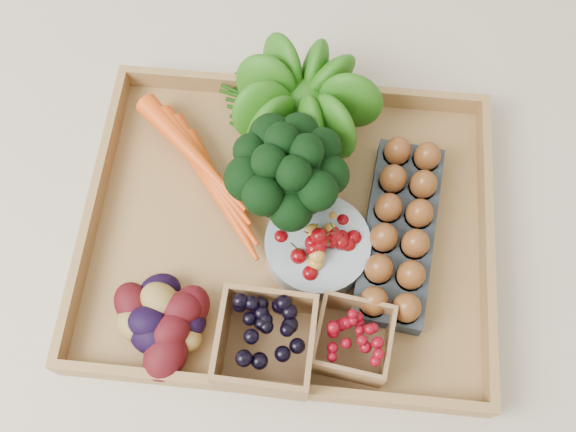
# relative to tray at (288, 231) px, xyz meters

# --- Properties ---
(ground) EXTENTS (4.00, 4.00, 0.00)m
(ground) POSITION_rel_tray_xyz_m (0.00, 0.00, -0.01)
(ground) COLOR beige
(ground) RESTS_ON ground
(tray) EXTENTS (0.55, 0.45, 0.01)m
(tray) POSITION_rel_tray_xyz_m (0.00, 0.00, 0.00)
(tray) COLOR #A47A45
(tray) RESTS_ON ground
(carrots) EXTENTS (0.22, 0.16, 0.05)m
(carrots) POSITION_rel_tray_xyz_m (-0.12, 0.07, 0.03)
(carrots) COLOR #ED4C10
(carrots) RESTS_ON tray
(lettuce) EXTENTS (0.14, 0.14, 0.14)m
(lettuce) POSITION_rel_tray_xyz_m (0.00, 0.17, 0.08)
(lettuce) COLOR #0F540D
(lettuce) RESTS_ON tray
(broccoli) EXTENTS (0.15, 0.15, 0.12)m
(broccoli) POSITION_rel_tray_xyz_m (-0.00, 0.03, 0.07)
(broccoli) COLOR black
(broccoli) RESTS_ON tray
(cherry_bowl) EXTENTS (0.14, 0.14, 0.04)m
(cherry_bowl) POSITION_rel_tray_xyz_m (0.04, -0.03, 0.03)
(cherry_bowl) COLOR #8C9EA5
(cherry_bowl) RESTS_ON tray
(egg_carton) EXTENTS (0.12, 0.27, 0.03)m
(egg_carton) POSITION_rel_tray_xyz_m (0.15, 0.00, 0.02)
(egg_carton) COLOR #323A40
(egg_carton) RESTS_ON tray
(potatoes) EXTENTS (0.14, 0.14, 0.08)m
(potatoes) POSITION_rel_tray_xyz_m (-0.14, -0.15, 0.05)
(potatoes) COLOR #3B090E
(potatoes) RESTS_ON tray
(punnet_blackberry) EXTENTS (0.12, 0.12, 0.08)m
(punnet_blackberry) POSITION_rel_tray_xyz_m (-0.01, -0.17, 0.05)
(punnet_blackberry) COLOR black
(punnet_blackberry) RESTS_ON tray
(punnet_raspberry) EXTENTS (0.10, 0.10, 0.06)m
(punnet_raspberry) POSITION_rel_tray_xyz_m (0.10, -0.15, 0.04)
(punnet_raspberry) COLOR maroon
(punnet_raspberry) RESTS_ON tray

